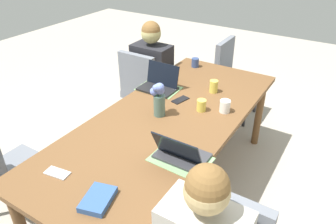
% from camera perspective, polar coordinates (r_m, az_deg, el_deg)
% --- Properties ---
extents(ground_plane, '(10.00, 10.00, 0.00)m').
position_cam_1_polar(ground_plane, '(2.90, 0.00, -13.74)').
color(ground_plane, '#B2A899').
extents(dining_table, '(2.34, 0.98, 0.75)m').
position_cam_1_polar(dining_table, '(2.47, 0.00, -2.39)').
color(dining_table, brown).
rests_on(dining_table, ground_plane).
extents(chair_near_left_mid, '(0.44, 0.44, 0.90)m').
position_cam_1_polar(chair_near_left_mid, '(3.48, -4.29, 4.56)').
color(chair_near_left_mid, slate).
rests_on(chair_near_left_mid, ground_plane).
extents(person_near_left_mid, '(0.36, 0.40, 1.19)m').
position_cam_1_polar(person_near_left_mid, '(3.49, -2.79, 5.20)').
color(person_near_left_mid, '#2D2D33').
rests_on(person_near_left_mid, ground_plane).
extents(chair_head_left_left_far, '(0.44, 0.44, 0.90)m').
position_cam_1_polar(chair_head_left_left_far, '(3.81, 11.33, 6.39)').
color(chair_head_left_left_far, slate).
rests_on(chair_head_left_left_far, ground_plane).
extents(chair_near_right_mid, '(0.44, 0.44, 0.90)m').
position_cam_1_polar(chair_near_right_mid, '(2.62, -26.97, -8.91)').
color(chair_near_right_mid, slate).
rests_on(chair_near_right_mid, ground_plane).
extents(flower_vase, '(0.11, 0.11, 0.28)m').
position_cam_1_polar(flower_vase, '(2.39, -1.68, 2.59)').
color(flower_vase, '#4C6B60').
rests_on(flower_vase, dining_table).
extents(placemat_far_left_near, '(0.27, 0.37, 0.00)m').
position_cam_1_polar(placemat_far_left_near, '(2.03, 2.24, -8.38)').
color(placemat_far_left_near, '#7FAD70').
rests_on(placemat_far_left_near, dining_table).
extents(placemat_near_left_mid, '(0.27, 0.37, 0.00)m').
position_cam_1_polar(placemat_near_left_mid, '(2.86, -1.66, 4.19)').
color(placemat_near_left_mid, '#7FAD70').
rests_on(placemat_near_left_mid, dining_table).
extents(laptop_near_left_mid, '(0.22, 0.32, 0.21)m').
position_cam_1_polar(laptop_near_left_mid, '(2.84, -1.58, 4.96)').
color(laptop_near_left_mid, black).
rests_on(laptop_near_left_mid, dining_table).
extents(laptop_far_left_near, '(0.22, 0.32, 0.20)m').
position_cam_1_polar(laptop_far_left_near, '(2.00, 2.25, -7.38)').
color(laptop_far_left_near, '#38383D').
rests_on(laptop_far_left_near, dining_table).
extents(coffee_mug_near_left, '(0.07, 0.07, 0.09)m').
position_cam_1_polar(coffee_mug_near_left, '(3.31, 4.85, 8.74)').
color(coffee_mug_near_left, '#33477A').
rests_on(coffee_mug_near_left, dining_table).
extents(coffee_mug_near_right, '(0.07, 0.07, 0.09)m').
position_cam_1_polar(coffee_mug_near_right, '(2.52, 5.96, 1.19)').
color(coffee_mug_near_right, '#DBC64C').
rests_on(coffee_mug_near_right, dining_table).
extents(coffee_mug_centre_left, '(0.08, 0.08, 0.10)m').
position_cam_1_polar(coffee_mug_centre_left, '(2.52, 10.09, 1.03)').
color(coffee_mug_centre_left, white).
rests_on(coffee_mug_centre_left, dining_table).
extents(coffee_mug_centre_right, '(0.07, 0.07, 0.11)m').
position_cam_1_polar(coffee_mug_centre_right, '(2.81, 8.12, 4.53)').
color(coffee_mug_centre_right, '#DBC64C').
rests_on(coffee_mug_centre_right, dining_table).
extents(book_red_cover, '(0.23, 0.19, 0.04)m').
position_cam_1_polar(book_red_cover, '(1.79, -12.33, -14.90)').
color(book_red_cover, '#335693').
rests_on(book_red_cover, dining_table).
extents(phone_black, '(0.16, 0.11, 0.01)m').
position_cam_1_polar(phone_black, '(2.67, 2.21, 2.17)').
color(phone_black, black).
rests_on(phone_black, dining_table).
extents(phone_silver, '(0.09, 0.16, 0.01)m').
position_cam_1_polar(phone_silver, '(2.03, -19.08, -10.20)').
color(phone_silver, silver).
rests_on(phone_silver, dining_table).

